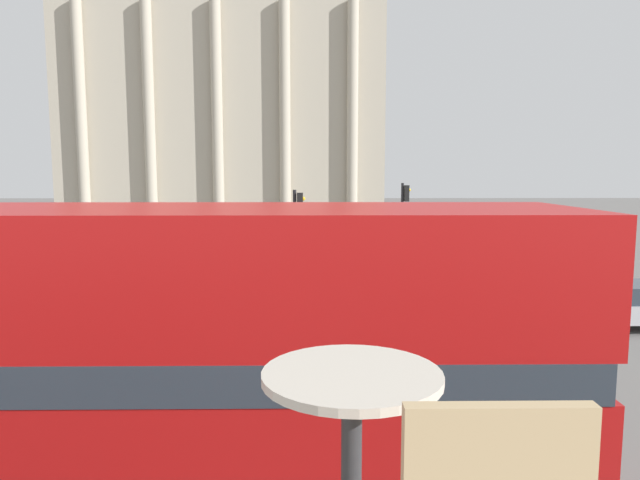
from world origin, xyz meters
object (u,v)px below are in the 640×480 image
Objects in this scene: pedestrian_yellow at (375,235)px; pedestrian_olive at (483,233)px; double_decker_bus at (133,358)px; traffic_light_mid at (297,231)px; cafe_dining_table at (352,428)px; plaza_building_left at (229,102)px; pedestrian_red at (583,266)px; pedestrian_blue at (265,250)px; car_white at (302,243)px; traffic_light_far at (404,217)px; car_silver at (627,305)px; traffic_light_near at (88,286)px.

pedestrian_olive is at bearing -127.17° from pedestrian_yellow.
double_decker_bus reaches higher than traffic_light_mid.
cafe_dining_table is 0.45× the size of pedestrian_olive.
pedestrian_red is (18.03, -32.36, -9.95)m from plaza_building_left.
pedestrian_blue is (-5.89, -7.76, 0.14)m from pedestrian_yellow.
car_white is 2.61× the size of pedestrian_olive.
pedestrian_blue is at bearing 168.43° from traffic_light_far.
traffic_light_mid reaches higher than pedestrian_blue.
traffic_light_far is 2.29× the size of pedestrian_blue.
cafe_dining_table reaches higher than car_silver.
traffic_light_mid reaches higher than car_white.
pedestrian_red is (10.88, 2.14, -1.56)m from traffic_light_mid.
cafe_dining_table is at bearing -47.89° from pedestrian_olive.
pedestrian_yellow is (4.29, 2.09, 0.21)m from car_white.
cafe_dining_table is 34.35m from pedestrian_olive.
traffic_light_mid is (-0.66, 17.42, -1.15)m from cafe_dining_table.
plaza_building_left is at bearing 44.02° from car_silver.
traffic_light_mid is at bearing -78.28° from plaza_building_left.
double_decker_bus reaches higher than pedestrian_blue.
traffic_light_mid is at bearing -40.95° from car_white.
traffic_light_mid is at bearing -129.57° from traffic_light_far.
plaza_building_left is 6.65× the size of car_white.
pedestrian_blue is (-6.15, 1.26, -1.65)m from traffic_light_far.
pedestrian_olive is at bearing 56.09° from traffic_light_near.
plaza_building_left is 6.65× the size of car_silver.
pedestrian_yellow is 0.88× the size of pedestrian_blue.
plaza_building_left reaches higher than pedestrian_red.
car_silver is (17.03, -37.30, -10.31)m from plaza_building_left.
pedestrian_yellow is 9.74m from pedestrian_blue.
plaza_building_left is 42.28m from car_silver.
traffic_light_near is (-2.53, 5.08, -0.12)m from double_decker_bus.
traffic_light_mid is 2.22× the size of pedestrian_blue.
plaza_building_left is 17.53× the size of pedestrian_yellow.
double_decker_bus is 12.54m from traffic_light_mid.
pedestrian_olive is 0.88× the size of pedestrian_red.
pedestrian_yellow is at bearing 37.54° from car_silver.
traffic_light_near is at bearing 116.94° from pedestrian_blue.
traffic_light_near reaches higher than car_white.
double_decker_bus is 48.03m from plaza_building_left.
pedestrian_yellow is (-0.26, 9.02, -1.79)m from traffic_light_far.
pedestrian_olive is (10.31, 32.64, -2.84)m from cafe_dining_table.
traffic_light_far is 0.99× the size of car_silver.
pedestrian_blue is at bearing -78.79° from plaza_building_left.
traffic_light_mid is 2.50× the size of pedestrian_olive.
pedestrian_red is at bearing -27.44° from traffic_light_far.
double_decker_bus is at bearing -109.06° from traffic_light_far.
traffic_light_mid is 0.96× the size of car_silver.
pedestrian_blue is (-12.62, -8.52, 0.13)m from pedestrian_olive.
pedestrian_blue is at bearing 95.74° from double_decker_bus.
car_silver is 2.29× the size of pedestrian_red.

